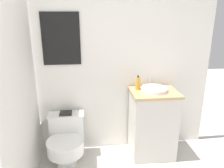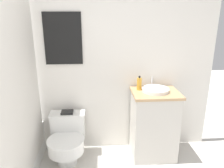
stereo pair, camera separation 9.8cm
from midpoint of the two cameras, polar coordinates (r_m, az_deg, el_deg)
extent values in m
cube|color=white|center=(2.71, -7.06, 7.02)|extent=(3.34, 0.05, 2.50)
cube|color=black|center=(2.66, -11.63, 11.50)|extent=(0.44, 0.02, 0.61)
cube|color=beige|center=(2.66, -11.64, 11.49)|extent=(0.41, 0.01, 0.58)
cube|color=silver|center=(2.21, -21.75, -1.80)|extent=(0.01, 1.21, 1.78)
cylinder|color=white|center=(2.84, -10.54, -18.02)|extent=(0.23, 0.23, 0.20)
cylinder|color=white|center=(2.70, -10.87, -15.70)|extent=(0.42, 0.42, 0.14)
cylinder|color=white|center=(2.66, -10.97, -14.26)|extent=(0.43, 0.43, 0.02)
cube|color=white|center=(2.86, -10.44, -10.69)|extent=(0.41, 0.18, 0.31)
cube|color=white|center=(2.78, -10.63, -7.65)|extent=(0.43, 0.19, 0.02)
cube|color=beige|center=(2.84, 11.80, -10.61)|extent=(0.53, 0.42, 0.84)
cube|color=tan|center=(2.66, 12.39, -2.34)|extent=(0.56, 0.45, 0.03)
cylinder|color=white|center=(2.67, 12.32, -1.49)|extent=(0.32, 0.32, 0.04)
cylinder|color=silver|center=(2.83, 11.36, 0.60)|extent=(0.02, 0.02, 0.13)
cylinder|color=gold|center=(2.67, 8.18, 0.02)|extent=(0.06, 0.06, 0.15)
cylinder|color=black|center=(2.65, 8.26, 1.82)|extent=(0.02, 0.02, 0.02)
cube|color=black|center=(2.77, -10.65, -7.24)|extent=(0.14, 0.12, 0.02)
camera|label=1|loc=(0.05, -88.78, 0.39)|focal=35.00mm
camera|label=2|loc=(0.05, 91.22, -0.39)|focal=35.00mm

